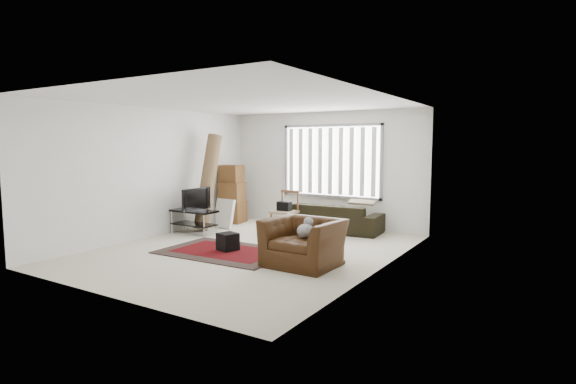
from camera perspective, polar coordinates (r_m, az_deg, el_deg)
name	(u,v)px	position (r m, az deg, el deg)	size (l,w,h in m)	color
room	(266,154)	(8.53, -2.81, 4.85)	(6.00, 6.02, 2.71)	beige
persian_rug	(226,252)	(8.26, -7.93, -7.50)	(2.33, 1.59, 0.02)	black
tv_stand	(194,217)	(9.99, -11.86, -3.07)	(1.04, 0.47, 0.52)	black
tv	(194,199)	(9.94, -11.91, -0.87)	(0.84, 0.11, 0.48)	black
subwoofer	(228,242)	(8.29, -7.65, -6.26)	(0.32, 0.32, 0.32)	black
moving_boxes	(232,196)	(11.25, -7.13, -0.49)	(0.67, 0.63, 1.43)	brown
white_flatpack	(224,214)	(10.55, -8.09, -2.72)	(0.53, 0.08, 0.68)	silver
rolled_rug	(208,182)	(10.41, -10.14, 1.30)	(0.33, 0.33, 2.18)	brown
sofa	(333,213)	(10.08, 5.79, -2.69)	(2.14, 0.93, 0.82)	black
side_chair	(285,210)	(9.88, -0.39, -2.26)	(0.51, 0.51, 0.92)	#897159
armchair	(303,239)	(7.22, 1.97, -5.98)	(1.18, 1.04, 0.86)	#361D0B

